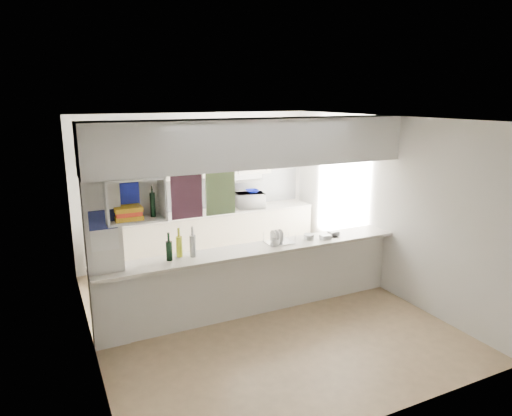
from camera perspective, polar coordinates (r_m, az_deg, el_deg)
floor at (r=6.38m, az=-0.01°, el=-12.86°), size 4.80×4.80×0.00m
ceiling at (r=5.72m, az=-0.01°, el=11.15°), size 4.80×4.80×0.00m
wall_back at (r=8.09m, az=-7.41°, el=2.51°), size 4.20×0.00×4.20m
wall_left at (r=5.39m, az=-20.62°, el=-3.97°), size 0.00×4.80×4.80m
wall_right at (r=7.06m, az=15.53°, el=0.47°), size 0.00×4.80×4.80m
servery_partition at (r=5.76m, az=-1.57°, el=1.73°), size 4.20×0.50×2.60m
cubby_shelf at (r=5.29m, az=-15.19°, el=0.73°), size 0.65×0.35×0.50m
kitchen_run at (r=8.01m, az=-5.63°, el=-1.05°), size 3.60×0.63×2.24m
microwave at (r=8.16m, az=-0.70°, el=0.96°), size 0.55×0.42×0.27m
bowl at (r=8.14m, az=-0.50°, el=2.11°), size 0.23×0.23×0.06m
dish_rack at (r=6.22m, az=2.91°, el=-3.69°), size 0.37×0.28×0.20m
cup at (r=6.07m, az=2.47°, el=-4.28°), size 0.14×0.14×0.09m
wine_bottles at (r=5.70m, az=-9.36°, el=-4.83°), size 0.38×0.16×0.39m
plastic_tubs at (r=6.50m, az=8.09°, el=-3.47°), size 0.56×0.22×0.07m
utensil_jar at (r=7.92m, az=-7.02°, el=-0.03°), size 0.10×0.10×0.14m
knife_block at (r=7.92m, az=-7.55°, el=0.14°), size 0.11×0.10×0.19m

